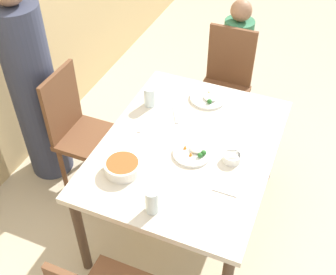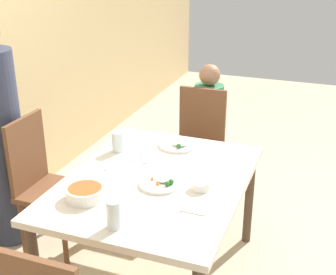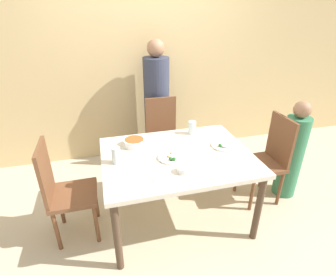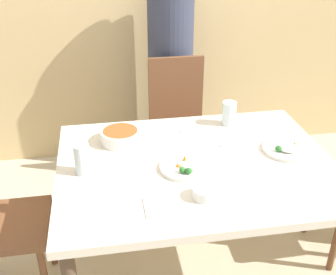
{
  "view_description": "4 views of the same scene",
  "coord_description": "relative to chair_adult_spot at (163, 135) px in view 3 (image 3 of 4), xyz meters",
  "views": [
    {
      "loc": [
        -1.78,
        -0.6,
        2.49
      ],
      "look_at": [
        -0.12,
        0.09,
        0.85
      ],
      "focal_mm": 45.0,
      "sensor_mm": 36.0,
      "label": 1
    },
    {
      "loc": [
        -2.26,
        -0.92,
        2.02
      ],
      "look_at": [
        0.12,
        -0.03,
        0.94
      ],
      "focal_mm": 50.0,
      "sensor_mm": 36.0,
      "label": 2
    },
    {
      "loc": [
        -0.61,
        -1.96,
        1.93
      ],
      "look_at": [
        -0.08,
        0.04,
        0.89
      ],
      "focal_mm": 28.0,
      "sensor_mm": 36.0,
      "label": 3
    },
    {
      "loc": [
        -0.43,
        -1.7,
        1.8
      ],
      "look_at": [
        -0.13,
        0.05,
        0.85
      ],
      "focal_mm": 45.0,
      "sensor_mm": 36.0,
      "label": 4
    }
  ],
  "objects": [
    {
      "name": "ground_plane",
      "position": [
        -0.08,
        -0.86,
        -0.51
      ],
      "size": [
        10.0,
        10.0,
        0.0
      ],
      "primitive_type": "plane",
      "color": "beige"
    },
    {
      "name": "wall_back",
      "position": [
        -0.08,
        0.61,
        0.84
      ],
      "size": [
        10.0,
        0.06,
        2.7
      ],
      "color": "tan",
      "rests_on": "ground_plane"
    },
    {
      "name": "dining_table",
      "position": [
        -0.08,
        -0.86,
        0.14
      ],
      "size": [
        1.34,
        1.03,
        0.73
      ],
      "color": "beige",
      "rests_on": "ground_plane"
    },
    {
      "name": "chair_adult_spot",
      "position": [
        0.0,
        0.0,
        0.0
      ],
      "size": [
        0.4,
        0.4,
        0.95
      ],
      "color": "brown",
      "rests_on": "ground_plane"
    },
    {
      "name": "chair_child_spot",
      "position": [
        0.94,
        -0.8,
        0.0
      ],
      "size": [
        0.4,
        0.4,
        0.95
      ],
      "rotation": [
        0.0,
        0.0,
        -1.57
      ],
      "color": "brown",
      "rests_on": "ground_plane"
    },
    {
      "name": "chair_empty_left",
      "position": [
        -1.09,
        -0.82,
        0.0
      ],
      "size": [
        0.4,
        0.4,
        0.95
      ],
      "rotation": [
        0.0,
        0.0,
        1.57
      ],
      "color": "brown",
      "rests_on": "ground_plane"
    },
    {
      "name": "person_adult",
      "position": [
        -0.0,
        0.33,
        0.23
      ],
      "size": [
        0.32,
        0.32,
        1.59
      ],
      "color": "#33384C",
      "rests_on": "ground_plane"
    },
    {
      "name": "person_child",
      "position": [
        1.23,
        -0.8,
        0.0
      ],
      "size": [
        0.24,
        0.24,
        1.1
      ],
      "color": "#387F56",
      "rests_on": "ground_plane"
    },
    {
      "name": "bowl_curry",
      "position": [
        -0.43,
        -0.59,
        0.25
      ],
      "size": [
        0.21,
        0.21,
        0.07
      ],
      "color": "white",
      "rests_on": "dining_table"
    },
    {
      "name": "plate_rice_adult",
      "position": [
        -0.15,
        -0.91,
        0.23
      ],
      "size": [
        0.23,
        0.23,
        0.05
      ],
      "color": "white",
      "rests_on": "dining_table"
    },
    {
      "name": "plate_rice_child",
      "position": [
        0.4,
        -0.83,
        0.23
      ],
      "size": [
        0.25,
        0.25,
        0.05
      ],
      "color": "white",
      "rests_on": "dining_table"
    },
    {
      "name": "bowl_rice_small",
      "position": [
        -0.11,
        -1.14,
        0.24
      ],
      "size": [
        0.11,
        0.11,
        0.05
      ],
      "color": "white",
      "rests_on": "dining_table"
    },
    {
      "name": "glass_water_tall",
      "position": [
        -0.62,
        -0.86,
        0.29
      ],
      "size": [
        0.07,
        0.07,
        0.15
      ],
      "color": "silver",
      "rests_on": "dining_table"
    },
    {
      "name": "glass_water_short",
      "position": [
        0.2,
        -0.48,
        0.29
      ],
      "size": [
        0.08,
        0.08,
        0.14
      ],
      "color": "silver",
      "rests_on": "dining_table"
    },
    {
      "name": "napkin_folded",
      "position": [
        -0.3,
        -1.18,
        0.22
      ],
      "size": [
        0.14,
        0.14,
        0.01
      ],
      "color": "white",
      "rests_on": "dining_table"
    },
    {
      "name": "fork_steel",
      "position": [
        0.16,
        -0.68,
        0.22
      ],
      "size": [
        0.17,
        0.1,
        0.01
      ],
      "color": "silver",
      "rests_on": "dining_table"
    },
    {
      "name": "spoon_steel",
      "position": [
        -0.0,
        -0.51,
        0.22
      ],
      "size": [
        0.18,
        0.05,
        0.01
      ],
      "color": "silver",
      "rests_on": "dining_table"
    }
  ]
}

